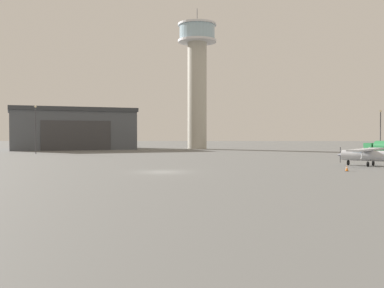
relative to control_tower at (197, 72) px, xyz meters
name	(u,v)px	position (x,y,z in m)	size (l,w,h in m)	color
ground_plane	(163,172)	(-2.90, -70.73, -20.49)	(400.00, 400.00, 0.00)	#60605E
control_tower	(197,72)	(0.00, 0.00, 0.00)	(10.15, 10.15, 37.20)	#B2AD9E
hangar	(72,129)	(-33.27, -1.26, -15.11)	(36.46, 30.64, 10.72)	#4C5159
airplane_silver	(370,154)	(22.35, -61.71, -19.01)	(8.31, 9.60, 3.18)	#B7BABF
truck_fuel_tanker_green	(383,148)	(33.47, -38.22, -18.91)	(5.06, 6.41, 2.84)	#38383D
light_post_west	(36,125)	(-32.69, -28.10, -14.72)	(0.44, 0.44, 9.82)	#38383D
light_post_east	(380,128)	(37.50, -27.14, -15.20)	(0.44, 0.44, 8.90)	#38383D
traffic_cone_near_left	(347,168)	(17.01, -69.33, -20.18)	(0.36, 0.36, 0.64)	black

